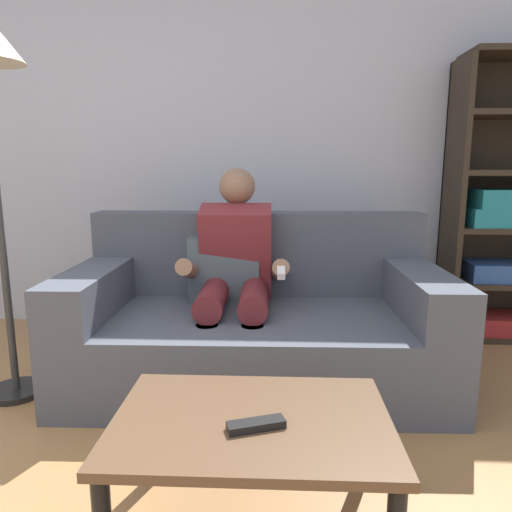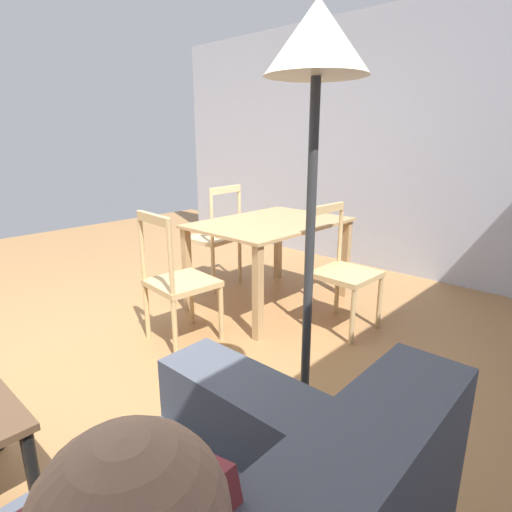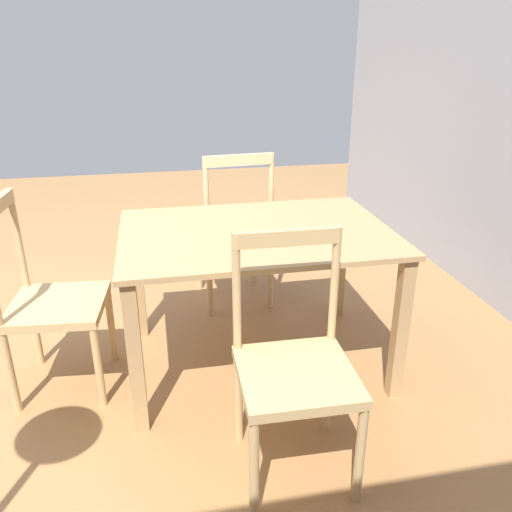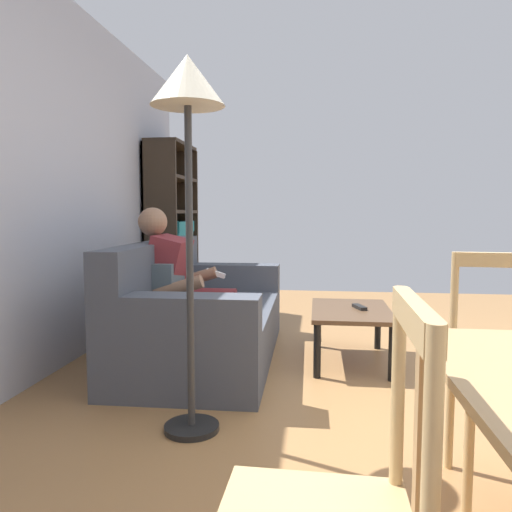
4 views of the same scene
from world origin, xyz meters
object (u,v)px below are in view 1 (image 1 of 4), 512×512
object	(u,v)px
couch	(256,321)
tv_remote	(256,425)
person_lounging	(235,271)
coffee_table	(252,434)

from	to	relation	value
couch	tv_remote	world-z (taller)	couch
person_lounging	tv_remote	size ratio (longest dim) A/B	6.71
couch	person_lounging	bearing A→B (deg)	150.30
person_lounging	coffee_table	xyz separation A→B (m)	(0.16, -1.22, -0.24)
couch	person_lounging	distance (m)	0.30
person_lounging	coffee_table	size ratio (longest dim) A/B	1.36
couch	coffee_table	distance (m)	1.15
person_lounging	tv_remote	bearing A→B (deg)	-82.28
coffee_table	tv_remote	size ratio (longest dim) A/B	4.95
couch	tv_remote	size ratio (longest dim) A/B	11.49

